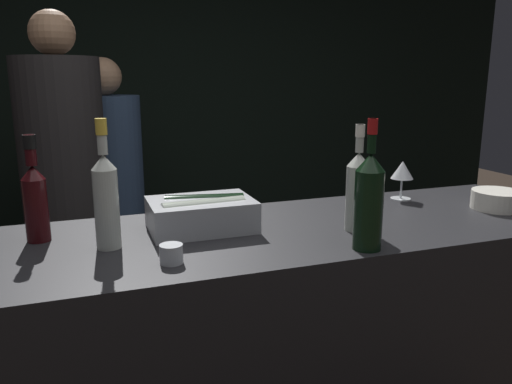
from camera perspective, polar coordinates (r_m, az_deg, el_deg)
wall_back_chalkboard at (r=3.91m, az=-12.14°, el=10.57°), size 6.40×0.06×2.80m
bar_counter at (r=1.84m, az=0.37°, el=-20.51°), size 2.36×0.66×1.07m
ice_bin_with_bottles at (r=1.61m, az=-6.20°, el=-2.37°), size 0.33×0.23×0.11m
bowl_white at (r=2.07m, az=25.89°, el=-0.75°), size 0.19×0.19×0.07m
wine_glass at (r=2.07m, az=16.38°, el=2.28°), size 0.09×0.09×0.16m
candle_votive at (r=1.34m, az=-9.66°, el=-6.97°), size 0.06×0.06×0.05m
white_wine_bottle at (r=1.61m, az=11.53°, el=0.40°), size 0.07×0.07×0.34m
rose_wine_bottle at (r=1.47m, az=-16.78°, el=-0.50°), size 0.07×0.07×0.37m
red_wine_bottle_burgundy at (r=1.43m, az=12.78°, el=-0.79°), size 0.08×0.08×0.37m
red_wine_bottle_black_foil at (r=1.61m, az=-23.93°, el=-0.55°), size 0.07×0.07×0.32m
person_in_hoodie at (r=2.64m, az=-20.97°, el=0.83°), size 0.41×0.41×1.85m
person_blond_tee at (r=3.04m, az=-16.34°, el=0.45°), size 0.39×0.39×1.66m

